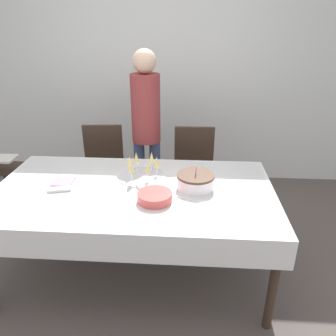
{
  "coord_description": "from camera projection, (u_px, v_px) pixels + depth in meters",
  "views": [
    {
      "loc": [
        0.4,
        -2.13,
        1.93
      ],
      "look_at": [
        0.25,
        0.13,
        0.89
      ],
      "focal_mm": 35.0,
      "sensor_mm": 36.0,
      "label": 1
    }
  ],
  "objects": [
    {
      "name": "ground_plane",
      "position": [
        137.0,
        269.0,
        2.76
      ],
      "size": [
        12.0,
        12.0,
        0.0
      ],
      "primitive_type": "plane",
      "color": "#564C47"
    },
    {
      "name": "wall_back",
      "position": [
        157.0,
        72.0,
        3.9
      ],
      "size": [
        8.0,
        0.05,
        2.7
      ],
      "color": "silver",
      "rests_on": "ground_plane"
    },
    {
      "name": "dining_table",
      "position": [
        134.0,
        200.0,
        2.48
      ],
      "size": [
        2.09,
        1.14,
        0.77
      ],
      "color": "white",
      "rests_on": "ground_plane"
    },
    {
      "name": "dining_chair_far_left",
      "position": [
        103.0,
        168.0,
        3.38
      ],
      "size": [
        0.45,
        0.45,
        0.95
      ],
      "color": "#38281E",
      "rests_on": "ground_plane"
    },
    {
      "name": "dining_chair_far_right",
      "position": [
        194.0,
        171.0,
        3.32
      ],
      "size": [
        0.43,
        0.43,
        0.95
      ],
      "color": "#38281E",
      "rests_on": "ground_plane"
    },
    {
      "name": "birthday_cake",
      "position": [
        196.0,
        181.0,
        2.44
      ],
      "size": [
        0.28,
        0.28,
        0.18
      ],
      "color": "white",
      "rests_on": "dining_table"
    },
    {
      "name": "champagne_tray",
      "position": [
        142.0,
        169.0,
        2.58
      ],
      "size": [
        0.38,
        0.38,
        0.18
      ],
      "color": "silver",
      "rests_on": "dining_table"
    },
    {
      "name": "plate_stack_main",
      "position": [
        155.0,
        197.0,
        2.26
      ],
      "size": [
        0.24,
        0.24,
        0.06
      ],
      "color": "#CC4C47",
      "rests_on": "dining_table"
    },
    {
      "name": "plate_stack_dessert",
      "position": [
        149.0,
        184.0,
        2.48
      ],
      "size": [
        0.2,
        0.2,
        0.03
      ],
      "color": "white",
      "rests_on": "dining_table"
    },
    {
      "name": "cake_knife",
      "position": [
        194.0,
        201.0,
        2.28
      ],
      "size": [
        0.29,
        0.13,
        0.0
      ],
      "color": "silver",
      "rests_on": "dining_table"
    },
    {
      "name": "fork_pile",
      "position": [
        59.0,
        189.0,
        2.41
      ],
      "size": [
        0.18,
        0.1,
        0.02
      ],
      "color": "silver",
      "rests_on": "dining_table"
    },
    {
      "name": "napkin_pile",
      "position": [
        63.0,
        182.0,
        2.53
      ],
      "size": [
        0.15,
        0.15,
        0.01
      ],
      "color": "pink",
      "rests_on": "dining_table"
    },
    {
      "name": "person_standing",
      "position": [
        146.0,
        121.0,
        3.18
      ],
      "size": [
        0.28,
        0.28,
        1.69
      ],
      "color": "#3F4C72",
      "rests_on": "ground_plane"
    },
    {
      "name": "high_chair",
      "position": [
        7.0,
        175.0,
        3.31
      ],
      "size": [
        0.33,
        0.35,
        0.71
      ],
      "color": "#38281E",
      "rests_on": "ground_plane"
    }
  ]
}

